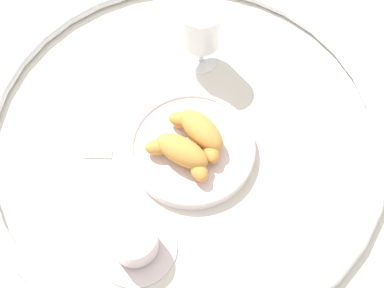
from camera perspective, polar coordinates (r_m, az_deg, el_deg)
The scene contains 8 objects.
ground_plane at distance 0.98m, azimuth -0.86°, elevation 0.97°, with size 2.20×2.20×0.00m, color silver.
table_chrome_rim at distance 0.96m, azimuth -0.87°, elevation 1.31°, with size 0.74×0.74×0.02m, color silver.
pastry_plate at distance 0.95m, azimuth -0.00°, elevation -0.49°, with size 0.23×0.23×0.02m.
croissant_large at distance 0.93m, azimuth 0.91°, elevation 1.43°, with size 0.12×0.10×0.04m.
croissant_small at distance 0.91m, azimuth -1.19°, elevation -0.96°, with size 0.14×0.07×0.04m.
coffee_cup_near at distance 0.87m, azimuth -6.20°, elevation -10.37°, with size 0.14×0.14×0.06m.
juice_glass_left at distance 1.00m, azimuth 0.99°, elevation 12.20°, with size 0.08×0.08×0.14m.
sugar_packet at distance 0.97m, azimuth -10.01°, elevation -0.53°, with size 0.05×0.03×0.01m, color white.
Camera 1 is at (-0.22, 0.42, 0.85)m, focal length 49.70 mm.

